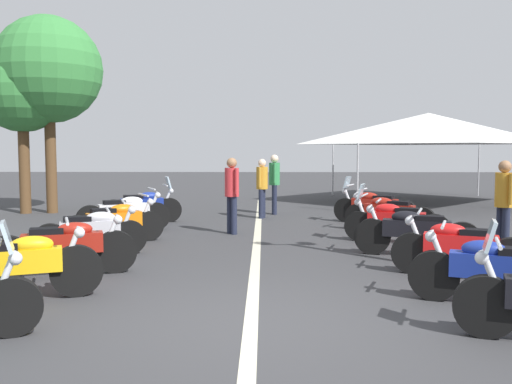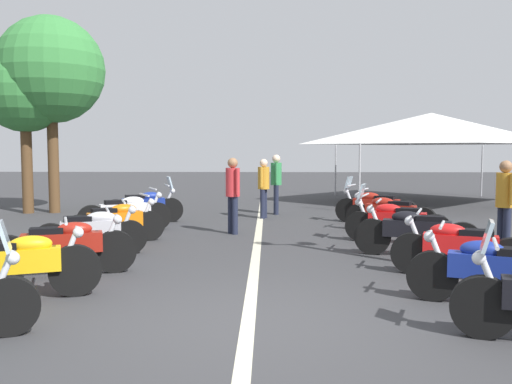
# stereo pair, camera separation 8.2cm
# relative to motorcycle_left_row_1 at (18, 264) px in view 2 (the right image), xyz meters

# --- Properties ---
(ground_plane) EXTENTS (80.00, 80.00, 0.00)m
(ground_plane) POSITION_rel_motorcycle_left_row_1_xyz_m (-0.90, -2.96, -0.47)
(ground_plane) COLOR #38383A
(lane_centre_stripe) EXTENTS (20.56, 0.16, 0.01)m
(lane_centre_stripe) POSITION_rel_motorcycle_left_row_1_xyz_m (3.64, -2.96, -0.47)
(lane_centre_stripe) COLOR beige
(lane_centre_stripe) RESTS_ON ground_plane
(motorcycle_left_row_1) EXTENTS (0.96, 2.00, 1.02)m
(motorcycle_left_row_1) POSITION_rel_motorcycle_left_row_1_xyz_m (0.00, 0.00, 0.00)
(motorcycle_left_row_1) COLOR black
(motorcycle_left_row_1) RESTS_ON ground_plane
(motorcycle_left_row_2) EXTENTS (0.96, 2.12, 1.01)m
(motorcycle_left_row_2) POSITION_rel_motorcycle_left_row_1_xyz_m (1.38, -0.07, -0.00)
(motorcycle_left_row_2) COLOR black
(motorcycle_left_row_2) RESTS_ON ground_plane
(motorcycle_left_row_3) EXTENTS (0.88, 1.93, 0.99)m
(motorcycle_left_row_3) POSITION_rel_motorcycle_left_row_1_xyz_m (2.95, -0.00, -0.02)
(motorcycle_left_row_3) COLOR black
(motorcycle_left_row_3) RESTS_ON ground_plane
(motorcycle_left_row_4) EXTENTS (1.16, 1.86, 0.99)m
(motorcycle_left_row_4) POSITION_rel_motorcycle_left_row_1_xyz_m (4.28, -0.07, -0.02)
(motorcycle_left_row_4) COLOR black
(motorcycle_left_row_4) RESTS_ON ground_plane
(motorcycle_left_row_5) EXTENTS (1.13, 2.01, 1.01)m
(motorcycle_left_row_5) POSITION_rel_motorcycle_left_row_1_xyz_m (5.84, 0.13, -0.00)
(motorcycle_left_row_5) COLOR black
(motorcycle_left_row_5) RESTS_ON ground_plane
(motorcycle_left_row_6) EXTENTS (0.94, 1.98, 1.21)m
(motorcycle_left_row_6) POSITION_rel_motorcycle_left_row_1_xyz_m (7.37, 0.04, -0.00)
(motorcycle_left_row_6) COLOR black
(motorcycle_left_row_6) RESTS_ON ground_plane
(motorcycle_right_row_1) EXTENTS (1.00, 2.06, 1.00)m
(motorcycle_right_row_1) POSITION_rel_motorcycle_left_row_1_xyz_m (-0.14, -5.96, -0.01)
(motorcycle_right_row_1) COLOR black
(motorcycle_right_row_1) RESTS_ON ground_plane
(motorcycle_right_row_2) EXTENTS (0.94, 1.96, 1.00)m
(motorcycle_right_row_2) POSITION_rel_motorcycle_left_row_1_xyz_m (1.42, -6.04, -0.01)
(motorcycle_right_row_2) COLOR black
(motorcycle_right_row_2) RESTS_ON ground_plane
(motorcycle_right_row_3) EXTENTS (0.94, 2.15, 1.01)m
(motorcycle_right_row_3) POSITION_rel_motorcycle_left_row_1_xyz_m (2.97, -5.81, -0.00)
(motorcycle_right_row_3) COLOR black
(motorcycle_right_row_3) RESTS_ON ground_plane
(motorcycle_right_row_4) EXTENTS (0.98, 2.05, 1.20)m
(motorcycle_right_row_4) POSITION_rel_motorcycle_left_row_1_xyz_m (4.43, -5.79, -0.00)
(motorcycle_right_row_4) COLOR black
(motorcycle_right_row_4) RESTS_ON ground_plane
(motorcycle_right_row_5) EXTENTS (1.17, 1.94, 0.99)m
(motorcycle_right_row_5) POSITION_rel_motorcycle_left_row_1_xyz_m (5.93, -6.00, -0.02)
(motorcycle_right_row_5) COLOR black
(motorcycle_right_row_5) RESTS_ON ground_plane
(motorcycle_right_row_6) EXTENTS (1.13, 2.00, 1.21)m
(motorcycle_right_row_6) POSITION_rel_motorcycle_left_row_1_xyz_m (7.36, -5.93, -0.00)
(motorcycle_right_row_6) COLOR black
(motorcycle_right_row_6) RESTS_ON ground_plane
(bystander_0) EXTENTS (0.46, 0.33, 1.73)m
(bystander_0) POSITION_rel_motorcycle_left_row_1_xyz_m (5.58, -2.38, 0.55)
(bystander_0) COLOR #1E2338
(bystander_0) RESTS_ON ground_plane
(bystander_1) EXTENTS (0.52, 0.32, 1.72)m
(bystander_1) POSITION_rel_motorcycle_left_row_1_xyz_m (3.43, -7.57, 0.54)
(bystander_1) COLOR #1E2338
(bystander_1) RESTS_ON ground_plane
(bystander_2) EXTENTS (0.51, 0.32, 1.65)m
(bystander_2) POSITION_rel_motorcycle_left_row_1_xyz_m (8.43, -3.05, 0.50)
(bystander_2) COLOR #1E2338
(bystander_2) RESTS_ON ground_plane
(bystander_3) EXTENTS (0.53, 0.32, 1.76)m
(bystander_3) POSITION_rel_motorcycle_left_row_1_xyz_m (9.37, -3.41, 0.57)
(bystander_3) COLOR #1E2338
(bystander_3) RESTS_ON ground_plane
(roadside_tree_0) EXTENTS (2.63, 2.63, 5.05)m
(roadside_tree_0) POSITION_rel_motorcycle_left_row_1_xyz_m (9.50, 4.05, 3.23)
(roadside_tree_0) COLOR brown
(roadside_tree_0) RESTS_ON ground_plane
(roadside_tree_1) EXTENTS (3.16, 3.16, 5.86)m
(roadside_tree_1) POSITION_rel_motorcycle_left_row_1_xyz_m (9.64, 3.31, 3.78)
(roadside_tree_1) COLOR brown
(roadside_tree_1) RESTS_ON ground_plane
(event_tent) EXTENTS (6.63, 6.63, 3.20)m
(event_tent) POSITION_rel_motorcycle_left_row_1_xyz_m (12.86, -8.93, 2.18)
(event_tent) COLOR white
(event_tent) RESTS_ON ground_plane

